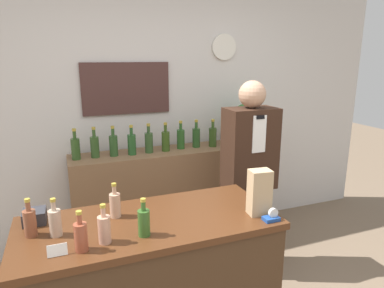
# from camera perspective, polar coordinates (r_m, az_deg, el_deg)

# --- Properties ---
(back_wall) EXTENTS (5.20, 0.09, 2.70)m
(back_wall) POSITION_cam_1_polar(r_m,az_deg,el_deg) (3.41, -6.77, 6.02)
(back_wall) COLOR silver
(back_wall) RESTS_ON ground_plane
(back_shelf) EXTENTS (1.94, 0.40, 0.98)m
(back_shelf) POSITION_cam_1_polar(r_m,az_deg,el_deg) (3.45, -2.95, -8.81)
(back_shelf) COLOR brown
(back_shelf) RESTS_ON ground_plane
(shopkeeper) EXTENTS (0.42, 0.26, 1.66)m
(shopkeeper) POSITION_cam_1_polar(r_m,az_deg,el_deg) (2.94, 9.41, -6.00)
(shopkeeper) COLOR #331E14
(shopkeeper) RESTS_ON ground_plane
(potted_plant) EXTENTS (0.34, 0.34, 0.41)m
(potted_plant) POSITION_cam_1_polar(r_m,az_deg,el_deg) (3.53, 9.17, 3.74)
(potted_plant) COLOR #B27047
(potted_plant) RESTS_ON back_shelf
(paper_bag) EXTENTS (0.13, 0.10, 0.27)m
(paper_bag) POSITION_cam_1_polar(r_m,az_deg,el_deg) (2.05, 11.18, -7.90)
(paper_bag) COLOR tan
(paper_bag) RESTS_ON display_counter
(tape_dispenser) EXTENTS (0.09, 0.06, 0.07)m
(tape_dispenser) POSITION_cam_1_polar(r_m,az_deg,el_deg) (2.03, 13.15, -11.71)
(tape_dispenser) COLOR #1E4799
(tape_dispenser) RESTS_ON display_counter
(price_card_left) EXTENTS (0.09, 0.02, 0.06)m
(price_card_left) POSITION_cam_1_polar(r_m,az_deg,el_deg) (1.78, -21.55, -16.14)
(price_card_left) COLOR white
(price_card_left) RESTS_ON display_counter
(gift_box) EXTENTS (0.12, 0.13, 0.07)m
(gift_box) POSITION_cam_1_polar(r_m,az_deg,el_deg) (2.14, -24.76, -10.93)
(gift_box) COLOR #2D2D33
(gift_box) RESTS_ON display_counter
(counter_bottle_0) EXTENTS (0.06, 0.06, 0.21)m
(counter_bottle_0) POSITION_cam_1_polar(r_m,az_deg,el_deg) (1.99, -25.40, -11.67)
(counter_bottle_0) COLOR brown
(counter_bottle_0) RESTS_ON display_counter
(counter_bottle_1) EXTENTS (0.06, 0.06, 0.21)m
(counter_bottle_1) POSITION_cam_1_polar(r_m,az_deg,el_deg) (1.94, -21.85, -11.94)
(counter_bottle_1) COLOR tan
(counter_bottle_1) RESTS_ON display_counter
(counter_bottle_2) EXTENTS (0.06, 0.06, 0.21)m
(counter_bottle_2) POSITION_cam_1_polar(r_m,az_deg,el_deg) (1.76, -18.04, -14.37)
(counter_bottle_2) COLOR brown
(counter_bottle_2) RESTS_ON display_counter
(counter_bottle_3) EXTENTS (0.06, 0.06, 0.21)m
(counter_bottle_3) POSITION_cam_1_polar(r_m,az_deg,el_deg) (1.80, -14.41, -13.46)
(counter_bottle_3) COLOR tan
(counter_bottle_3) RESTS_ON display_counter
(counter_bottle_4) EXTENTS (0.06, 0.06, 0.21)m
(counter_bottle_4) POSITION_cam_1_polar(r_m,az_deg,el_deg) (2.05, -12.70, -9.78)
(counter_bottle_4) COLOR tan
(counter_bottle_4) RESTS_ON display_counter
(counter_bottle_5) EXTENTS (0.06, 0.06, 0.21)m
(counter_bottle_5) POSITION_cam_1_polar(r_m,az_deg,el_deg) (1.82, -8.02, -12.71)
(counter_bottle_5) COLOR #325A23
(counter_bottle_5) RESTS_ON display_counter
(shelf_bottle_0) EXTENTS (0.08, 0.08, 0.27)m
(shelf_bottle_0) POSITION_cam_1_polar(r_m,az_deg,el_deg) (3.11, -18.84, -0.63)
(shelf_bottle_0) COLOR #304F22
(shelf_bottle_0) RESTS_ON back_shelf
(shelf_bottle_1) EXTENTS (0.08, 0.08, 0.27)m
(shelf_bottle_1) POSITION_cam_1_polar(r_m,az_deg,el_deg) (3.13, -15.90, -0.34)
(shelf_bottle_1) COLOR #315125
(shelf_bottle_1) RESTS_ON back_shelf
(shelf_bottle_2) EXTENTS (0.08, 0.08, 0.27)m
(shelf_bottle_2) POSITION_cam_1_polar(r_m,az_deg,el_deg) (3.13, -12.95, -0.13)
(shelf_bottle_2) COLOR #2D5126
(shelf_bottle_2) RESTS_ON back_shelf
(shelf_bottle_3) EXTENTS (0.08, 0.08, 0.27)m
(shelf_bottle_3) POSITION_cam_1_polar(r_m,az_deg,el_deg) (3.14, -10.01, 0.07)
(shelf_bottle_3) COLOR #265627
(shelf_bottle_3) RESTS_ON back_shelf
(shelf_bottle_4) EXTENTS (0.08, 0.08, 0.27)m
(shelf_bottle_4) POSITION_cam_1_polar(r_m,az_deg,el_deg) (3.19, -7.20, 0.36)
(shelf_bottle_4) COLOR #304F27
(shelf_bottle_4) RESTS_ON back_shelf
(shelf_bottle_5) EXTENTS (0.08, 0.08, 0.27)m
(shelf_bottle_5) POSITION_cam_1_polar(r_m,az_deg,el_deg) (3.22, -4.42, 0.61)
(shelf_bottle_5) COLOR #35521C
(shelf_bottle_5) RESTS_ON back_shelf
(shelf_bottle_6) EXTENTS (0.08, 0.08, 0.27)m
(shelf_bottle_6) POSITION_cam_1_polar(r_m,az_deg,el_deg) (3.30, -1.89, 0.97)
(shelf_bottle_6) COLOR #285722
(shelf_bottle_6) RESTS_ON back_shelf
(shelf_bottle_7) EXTENTS (0.08, 0.08, 0.27)m
(shelf_bottle_7) POSITION_cam_1_polar(r_m,az_deg,el_deg) (3.36, 0.71, 1.20)
(shelf_bottle_7) COLOR #295224
(shelf_bottle_7) RESTS_ON back_shelf
(shelf_bottle_8) EXTENTS (0.08, 0.08, 0.27)m
(shelf_bottle_8) POSITION_cam_1_polar(r_m,az_deg,el_deg) (3.39, 3.47, 1.29)
(shelf_bottle_8) COLOR #33501F
(shelf_bottle_8) RESTS_ON back_shelf
(shelf_bottle_9) EXTENTS (0.08, 0.08, 0.27)m
(shelf_bottle_9) POSITION_cam_1_polar(r_m,az_deg,el_deg) (3.48, 5.68, 1.60)
(shelf_bottle_9) COLOR #294F1D
(shelf_bottle_9) RESTS_ON back_shelf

